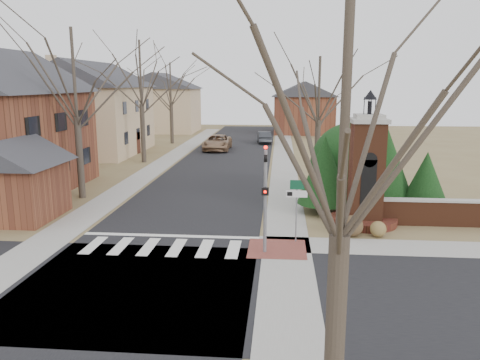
# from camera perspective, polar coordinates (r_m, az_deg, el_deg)

# --- Properties ---
(ground) EXTENTS (120.00, 120.00, 0.00)m
(ground) POSITION_cam_1_polar(r_m,az_deg,el_deg) (19.40, -9.99, -8.90)
(ground) COLOR brown
(ground) RESTS_ON ground
(main_street) EXTENTS (8.00, 70.00, 0.01)m
(main_street) POSITION_cam_1_polar(r_m,az_deg,el_deg) (40.39, -2.03, 2.07)
(main_street) COLOR black
(main_street) RESTS_ON ground
(cross_street) EXTENTS (120.00, 8.00, 0.01)m
(cross_street) POSITION_cam_1_polar(r_m,az_deg,el_deg) (16.74, -12.67, -12.44)
(cross_street) COLOR black
(cross_street) RESTS_ON ground
(crosswalk_zone) EXTENTS (8.00, 2.20, 0.02)m
(crosswalk_zone) POSITION_cam_1_polar(r_m,az_deg,el_deg) (20.13, -9.41, -8.09)
(crosswalk_zone) COLOR silver
(crosswalk_zone) RESTS_ON ground
(stop_bar) EXTENTS (8.00, 0.35, 0.02)m
(stop_bar) POSITION_cam_1_polar(r_m,az_deg,el_deg) (21.50, -8.43, -6.75)
(stop_bar) COLOR silver
(stop_bar) RESTS_ON ground
(sidewalk_right_main) EXTENTS (2.00, 60.00, 0.02)m
(sidewalk_right_main) POSITION_cam_1_polar(r_m,az_deg,el_deg) (40.10, 5.37, 1.97)
(sidewalk_right_main) COLOR gray
(sidewalk_right_main) RESTS_ON ground
(sidewalk_left) EXTENTS (2.00, 60.00, 0.02)m
(sidewalk_left) POSITION_cam_1_polar(r_m,az_deg,el_deg) (41.34, -9.21, 2.16)
(sidewalk_left) COLOR gray
(sidewalk_left) RESTS_ON ground
(curb_apron) EXTENTS (2.40, 2.40, 0.02)m
(curb_apron) POSITION_cam_1_polar(r_m,az_deg,el_deg) (19.72, 4.53, -8.38)
(curb_apron) COLOR brown
(curb_apron) RESTS_ON ground
(traffic_signal_pole) EXTENTS (0.28, 0.41, 4.50)m
(traffic_signal_pole) POSITION_cam_1_polar(r_m,az_deg,el_deg) (18.58, 3.11, -1.32)
(traffic_signal_pole) COLOR slate
(traffic_signal_pole) RESTS_ON ground
(sign_post) EXTENTS (0.90, 0.07, 2.75)m
(sign_post) POSITION_cam_1_polar(r_m,az_deg,el_deg) (20.11, 6.91, -2.25)
(sign_post) COLOR slate
(sign_post) RESTS_ON ground
(brick_gate_monument) EXTENTS (3.20, 3.20, 6.47)m
(brick_gate_monument) POSITION_cam_1_polar(r_m,az_deg,el_deg) (23.35, 15.07, -0.07)
(brick_gate_monument) COLOR #582C1A
(brick_gate_monument) RESTS_ON ground
(brick_garden_wall) EXTENTS (7.50, 0.50, 1.30)m
(brick_garden_wall) POSITION_cam_1_polar(r_m,az_deg,el_deg) (24.89, 25.15, -3.64)
(brick_garden_wall) COLOR #582C1A
(brick_garden_wall) RESTS_ON ground
(house_stucco_left) EXTENTS (9.80, 12.80, 9.28)m
(house_stucco_left) POSITION_cam_1_polar(r_m,az_deg,el_deg) (48.20, -17.66, 8.60)
(house_stucco_left) COLOR tan
(house_stucco_left) RESTS_ON ground
(garage_left) EXTENTS (4.80, 4.80, 4.29)m
(garage_left) POSITION_cam_1_polar(r_m,az_deg,el_deg) (26.15, -25.91, 0.54)
(garage_left) COLOR brown
(garage_left) RESTS_ON ground
(house_distant_left) EXTENTS (10.80, 8.80, 8.53)m
(house_distant_left) POSITION_cam_1_polar(r_m,az_deg,el_deg) (67.70, -9.62, 9.43)
(house_distant_left) COLOR tan
(house_distant_left) RESTS_ON ground
(house_distant_right) EXTENTS (8.80, 8.80, 7.30)m
(house_distant_right) POSITION_cam_1_polar(r_m,az_deg,el_deg) (65.66, 7.77, 8.90)
(house_distant_right) COLOR brown
(house_distant_right) RESTS_ON ground
(evergreen_near) EXTENTS (2.80, 2.80, 4.10)m
(evergreen_near) POSITION_cam_1_polar(r_m,az_deg,el_deg) (25.04, 10.24, 1.24)
(evergreen_near) COLOR #473D33
(evergreen_near) RESTS_ON ground
(evergreen_mid) EXTENTS (3.40, 3.40, 4.70)m
(evergreen_mid) POSITION_cam_1_polar(r_m,az_deg,el_deg) (26.66, 17.11, 2.19)
(evergreen_mid) COLOR #473D33
(evergreen_mid) RESTS_ON ground
(evergreen_far) EXTENTS (2.40, 2.40, 3.30)m
(evergreen_far) POSITION_cam_1_polar(r_m,az_deg,el_deg) (26.33, 21.73, 0.21)
(evergreen_far) COLOR #473D33
(evergreen_far) RESTS_ON ground
(evergreen_mass) EXTENTS (4.80, 4.80, 4.80)m
(evergreen_mass) POSITION_cam_1_polar(r_m,az_deg,el_deg) (27.69, 13.50, 2.31)
(evergreen_mass) COLOR black
(evergreen_mass) RESTS_ON ground
(bare_tree_0) EXTENTS (8.05, 8.05, 11.15)m
(bare_tree_0) POSITION_cam_1_polar(r_m,az_deg,el_deg) (29.06, -19.65, 12.88)
(bare_tree_0) COLOR #473D33
(bare_tree_0) RESTS_ON ground
(bare_tree_1) EXTENTS (8.40, 8.40, 11.64)m
(bare_tree_1) POSITION_cam_1_polar(r_m,az_deg,el_deg) (41.28, -12.08, 13.22)
(bare_tree_1) COLOR #473D33
(bare_tree_1) RESTS_ON ground
(bare_tree_2) EXTENTS (7.35, 7.35, 10.19)m
(bare_tree_2) POSITION_cam_1_polar(r_m,az_deg,el_deg) (53.95, -8.48, 11.87)
(bare_tree_2) COLOR #473D33
(bare_tree_2) RESTS_ON ground
(bare_tree_3) EXTENTS (7.00, 7.00, 9.70)m
(bare_tree_3) POSITION_cam_1_polar(r_m,az_deg,el_deg) (33.62, 9.65, 11.42)
(bare_tree_3) COLOR #473D33
(bare_tree_3) RESTS_ON ground
(bare_tree_4) EXTENTS (6.65, 6.65, 9.21)m
(bare_tree_4) POSITION_cam_1_polar(r_m,az_deg,el_deg) (8.61, 12.74, 8.62)
(bare_tree_4) COLOR #473D33
(bare_tree_4) RESTS_ON ground
(pickup_truck) EXTENTS (2.60, 5.61, 1.56)m
(pickup_truck) POSITION_cam_1_polar(r_m,az_deg,el_deg) (48.30, -2.79, 4.59)
(pickup_truck) COLOR #8F6C4E
(pickup_truck) RESTS_ON ground
(distant_car) EXTENTS (1.89, 4.23, 1.35)m
(distant_car) POSITION_cam_1_polar(r_m,az_deg,el_deg) (54.09, 2.96, 5.24)
(distant_car) COLOR #323439
(distant_car) RESTS_ON ground
(dry_shrub_left) EXTENTS (0.97, 0.97, 0.97)m
(dry_shrub_left) POSITION_cam_1_polar(r_m,az_deg,el_deg) (21.72, 13.54, -5.46)
(dry_shrub_left) COLOR #4E3A24
(dry_shrub_left) RESTS_ON ground
(dry_shrub_right) EXTENTS (0.72, 0.72, 0.72)m
(dry_shrub_right) POSITION_cam_1_polar(r_m,az_deg,el_deg) (21.96, 16.48, -5.76)
(dry_shrub_right) COLOR brown
(dry_shrub_right) RESTS_ON ground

